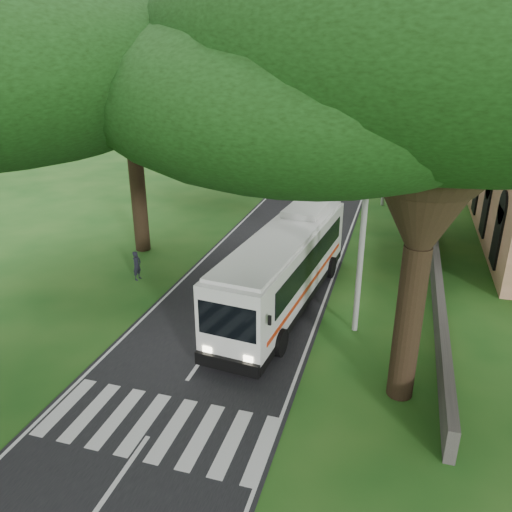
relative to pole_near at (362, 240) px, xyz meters
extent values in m
plane|color=#174A15|center=(-5.50, -6.00, -4.18)|extent=(140.00, 140.00, 0.00)
cube|color=black|center=(-5.50, 19.00, -4.17)|extent=(8.00, 120.00, 0.04)
cube|color=silver|center=(-5.50, -8.00, -4.18)|extent=(8.00, 3.00, 0.01)
cube|color=#383533|center=(3.50, 18.00, -3.58)|extent=(0.35, 50.00, 1.20)
cylinder|color=gray|center=(0.00, 0.00, -0.18)|extent=(0.24, 0.24, 8.00)
cube|color=gray|center=(0.00, 0.00, 3.22)|extent=(1.60, 0.10, 0.10)
cube|color=gray|center=(0.00, 0.00, 2.62)|extent=(1.20, 0.10, 0.10)
cylinder|color=gray|center=(0.00, 20.00, -0.18)|extent=(0.24, 0.24, 8.00)
cube|color=gray|center=(0.00, 20.00, 3.22)|extent=(1.60, 0.10, 0.10)
cube|color=gray|center=(0.00, 20.00, 2.62)|extent=(1.20, 0.10, 0.10)
cylinder|color=gray|center=(0.00, 40.00, -0.18)|extent=(0.24, 0.24, 8.00)
cube|color=gray|center=(0.00, 40.00, 3.22)|extent=(1.60, 0.10, 0.10)
cube|color=gray|center=(0.00, 40.00, 2.62)|extent=(1.20, 0.10, 0.10)
cylinder|color=black|center=(-13.50, 6.00, -1.23)|extent=(0.90, 0.90, 5.91)
cone|color=black|center=(-13.50, 6.00, 3.63)|extent=(3.20, 3.20, 3.80)
ellipsoid|color=black|center=(-13.50, 6.00, 7.95)|extent=(13.32, 13.32, 5.60)
cylinder|color=black|center=(-13.00, 24.00, -1.08)|extent=(0.90, 0.90, 6.20)
cone|color=black|center=(-13.00, 24.00, 3.92)|extent=(3.20, 3.20, 3.80)
ellipsoid|color=black|center=(-13.00, 24.00, 8.59)|extent=(12.91, 12.91, 5.42)
cylinder|color=black|center=(-14.00, 42.00, -1.06)|extent=(0.90, 0.90, 6.24)
cone|color=black|center=(-14.00, 42.00, 3.96)|extent=(3.20, 3.20, 3.80)
ellipsoid|color=black|center=(-14.00, 42.00, 8.69)|extent=(14.38, 14.38, 6.04)
cylinder|color=black|center=(2.00, -4.00, -1.38)|extent=(0.90, 0.90, 5.59)
cone|color=black|center=(2.00, -4.00, 3.31)|extent=(3.20, 3.20, 3.80)
ellipsoid|color=black|center=(2.00, -4.00, 7.25)|extent=(16.28, 16.28, 6.84)
cylinder|color=black|center=(2.50, 14.00, -1.53)|extent=(0.90, 0.90, 5.30)
cone|color=black|center=(2.50, 14.00, 3.02)|extent=(3.20, 3.20, 3.80)
ellipsoid|color=black|center=(2.50, 14.00, 6.59)|extent=(13.48, 13.48, 5.66)
cylinder|color=black|center=(2.00, 32.00, -1.21)|extent=(0.90, 0.90, 5.94)
cone|color=black|center=(2.00, 32.00, 3.66)|extent=(3.20, 3.20, 3.80)
ellipsoid|color=black|center=(2.00, 32.00, 8.03)|extent=(13.66, 13.66, 5.74)
cylinder|color=black|center=(3.00, 50.00, -1.07)|extent=(0.90, 0.90, 6.23)
cone|color=black|center=(3.00, 50.00, 3.95)|extent=(3.20, 3.20, 3.80)
ellipsoid|color=black|center=(3.00, 50.00, 8.66)|extent=(16.00, 16.00, 6.72)
cube|color=white|center=(-3.54, 1.40, -2.19)|extent=(3.79, 12.60, 3.05)
cube|color=black|center=(-3.51, 1.71, -1.75)|extent=(3.63, 10.34, 1.14)
cube|color=black|center=(-3.54, 1.40, -3.66)|extent=(3.84, 12.65, 0.36)
cube|color=red|center=(-3.54, 1.40, -2.89)|extent=(3.72, 11.37, 0.19)
cube|color=white|center=(-3.54, 1.40, -0.60)|extent=(3.53, 11.96, 0.19)
cylinder|color=black|center=(-5.24, -2.59, -3.61)|extent=(0.47, 1.17, 1.14)
cylinder|color=black|center=(-2.66, -2.84, -3.61)|extent=(0.47, 1.17, 1.14)
cylinder|color=black|center=(-4.44, 5.44, -3.61)|extent=(0.47, 1.17, 1.14)
cylinder|color=black|center=(-1.87, 5.19, -3.61)|extent=(0.47, 1.17, 1.14)
imported|color=#ABAAAF|center=(-7.85, 32.75, -3.50)|extent=(1.74, 3.90, 1.30)
imported|color=navy|center=(-6.30, 50.97, -3.40)|extent=(1.93, 4.67, 1.50)
imported|color=maroon|center=(-4.31, 59.99, -3.41)|extent=(2.55, 5.30, 1.49)
imported|color=black|center=(-11.64, 1.99, -3.39)|extent=(0.44, 0.61, 1.58)
camera|label=1|loc=(1.27, -19.36, 7.03)|focal=35.00mm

